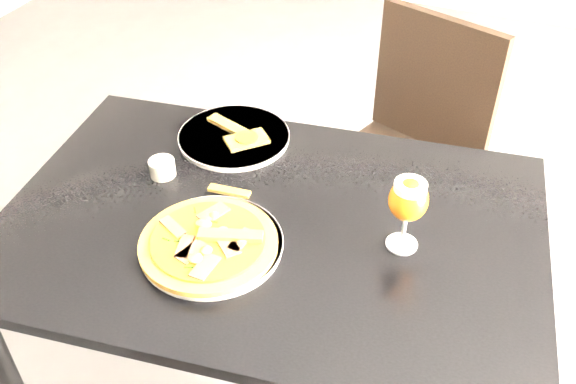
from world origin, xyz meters
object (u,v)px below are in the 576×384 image
at_px(chair_far, 405,155).
at_px(pizza, 209,242).
at_px(beer_glass, 408,201).
at_px(dining_table, 271,249).

relative_size(chair_far, pizza, 3.19).
xyz_separation_m(pizza, beer_glass, (0.37, 0.17, 0.10)).
bearing_deg(beer_glass, pizza, -155.46).
height_order(dining_table, beer_glass, beer_glass).
distance_m(dining_table, pizza, 0.20).
distance_m(chair_far, pizza, 0.90).
bearing_deg(dining_table, beer_glass, -0.47).
xyz_separation_m(dining_table, chair_far, (0.16, 0.68, -0.15)).
bearing_deg(beer_glass, dining_table, -173.31).
bearing_deg(chair_far, beer_glass, -59.50).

